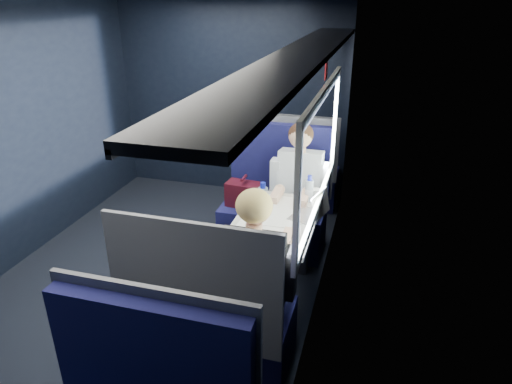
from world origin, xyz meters
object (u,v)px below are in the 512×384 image
(woman, at_px, (256,270))
(laptop, at_px, (313,210))
(seat_bay_near, at_px, (274,206))
(cup, at_px, (316,194))
(table, at_px, (272,227))
(seat_bay_far, at_px, (212,319))
(seat_row_front, at_px, (293,174))
(bottle_small, at_px, (309,190))
(man, at_px, (298,188))

(woman, height_order, laptop, woman)
(seat_bay_near, distance_m, cup, 0.73)
(table, distance_m, seat_bay_far, 0.93)
(seat_bay_near, distance_m, seat_row_front, 0.93)
(seat_bay_near, height_order, woman, woman)
(seat_row_front, height_order, laptop, seat_row_front)
(seat_row_front, height_order, cup, seat_row_front)
(woman, bearing_deg, seat_bay_far, -146.18)
(bottle_small, bearing_deg, seat_bay_near, 130.60)
(seat_row_front, distance_m, bottle_small, 1.53)
(man, height_order, bottle_small, man)
(seat_bay_far, distance_m, bottle_small, 1.39)
(table, xyz_separation_m, laptop, (0.30, 0.11, 0.14))
(cup, bearing_deg, table, -121.71)
(bottle_small, relative_size, cup, 2.46)
(laptop, xyz_separation_m, bottle_small, (-0.08, 0.28, 0.05))
(seat_row_front, bearing_deg, cup, -71.48)
(seat_bay_far, bearing_deg, seat_bay_near, 90.39)
(table, height_order, bottle_small, bottle_small)
(seat_bay_far, xyz_separation_m, seat_row_front, (0.00, 2.67, -0.00))
(cup, bearing_deg, laptop, -84.83)
(man, bearing_deg, cup, -51.70)
(laptop, height_order, bottle_small, bottle_small)
(seat_bay_near, xyz_separation_m, laptop, (0.50, -0.76, 0.38))
(laptop, bearing_deg, seat_bay_far, -116.29)
(man, height_order, woman, same)
(table, height_order, seat_bay_near, seat_bay_near)
(laptop, xyz_separation_m, cup, (-0.03, 0.33, -0.01))
(seat_bay_far, height_order, woman, woman)
(bottle_small, bearing_deg, woman, -97.97)
(bottle_small, bearing_deg, man, 115.88)
(bottle_small, bearing_deg, seat_row_front, 105.92)
(seat_bay_near, relative_size, seat_row_front, 1.09)
(seat_bay_far, distance_m, laptop, 1.16)
(seat_bay_far, distance_m, man, 1.62)
(table, bearing_deg, seat_bay_far, -101.78)
(seat_row_front, relative_size, woman, 0.88)
(seat_row_front, relative_size, laptop, 3.50)
(seat_bay_far, xyz_separation_m, woman, (0.25, 0.17, 0.31))
(seat_bay_near, distance_m, man, 0.43)
(seat_bay_far, distance_m, seat_row_front, 2.67)
(woman, bearing_deg, seat_bay_near, 99.44)
(table, distance_m, bottle_small, 0.48)
(seat_row_front, bearing_deg, woman, -84.30)
(man, bearing_deg, seat_row_front, 102.83)
(table, bearing_deg, seat_bay_near, 102.63)
(bottle_small, bearing_deg, seat_bay_far, -107.75)
(table, height_order, seat_row_front, seat_row_front)
(table, distance_m, seat_row_front, 1.82)
(seat_bay_far, height_order, bottle_small, seat_bay_far)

